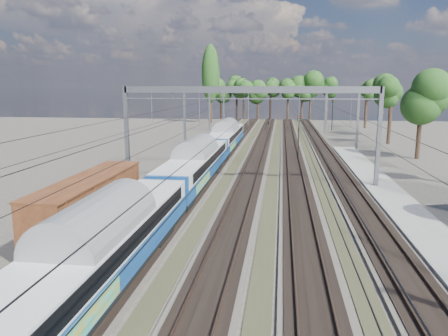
# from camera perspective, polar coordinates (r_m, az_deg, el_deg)

# --- Properties ---
(track_bed) EXTENTS (21.00, 130.00, 0.34)m
(track_bed) POSITION_cam_1_polar(r_m,az_deg,el_deg) (55.36, 4.31, 1.36)
(track_bed) COLOR #47423A
(track_bed) RESTS_ON ground
(platform) EXTENTS (3.00, 70.00, 0.30)m
(platform) POSITION_cam_1_polar(r_m,az_deg,el_deg) (32.15, 23.60, -6.28)
(platform) COLOR gray
(platform) RESTS_ON ground
(catenary) EXTENTS (25.65, 130.00, 9.00)m
(catenary) POSITION_cam_1_polar(r_m,az_deg,el_deg) (62.36, 5.11, 8.21)
(catenary) COLOR slate
(catenary) RESTS_ON ground
(tree_belt) EXTENTS (39.55, 98.91, 12.36)m
(tree_belt) POSITION_cam_1_polar(r_m,az_deg,el_deg) (106.90, 8.60, 10.21)
(tree_belt) COLOR black
(tree_belt) RESTS_ON ground
(poplar) EXTENTS (4.40, 4.40, 19.04)m
(poplar) POSITION_cam_1_polar(r_m,az_deg,el_deg) (109.01, -1.77, 12.16)
(poplar) COLOR black
(poplar) RESTS_ON ground
(emu_train) EXTENTS (3.01, 63.74, 4.41)m
(emu_train) POSITION_cam_1_polar(r_m,az_deg,el_deg) (38.63, -3.78, 1.06)
(emu_train) COLOR black
(emu_train) RESTS_ON ground
(freight_boxcar) EXTENTS (2.58, 12.45, 3.21)m
(freight_boxcar) POSITION_cam_1_polar(r_m,az_deg,el_deg) (29.07, -17.15, -3.89)
(freight_boxcar) COLOR black
(freight_boxcar) RESTS_ON ground
(worker) EXTENTS (0.46, 0.65, 1.70)m
(worker) POSITION_cam_1_polar(r_m,az_deg,el_deg) (101.80, 5.84, 6.00)
(worker) COLOR black
(worker) RESTS_ON ground
(signal_near) EXTENTS (0.34, 0.31, 5.42)m
(signal_near) POSITION_cam_1_polar(r_m,az_deg,el_deg) (54.57, 9.73, 4.63)
(signal_near) COLOR black
(signal_near) RESTS_ON ground
(signal_far) EXTENTS (0.46, 0.42, 6.43)m
(signal_far) POSITION_cam_1_polar(r_m,az_deg,el_deg) (93.21, 14.00, 7.30)
(signal_far) COLOR black
(signal_far) RESTS_ON ground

